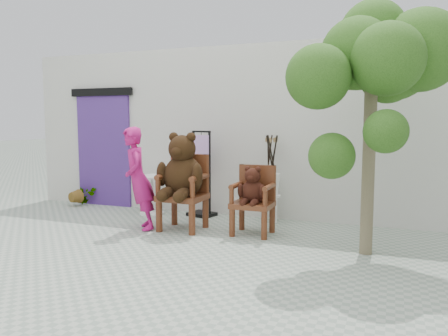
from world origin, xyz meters
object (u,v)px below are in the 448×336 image
(chair_small, at_px, (253,193))
(person, at_px, (139,179))
(stool_bucket, at_px, (271,184))
(cafe_table, at_px, (152,190))
(display_stand, at_px, (201,183))
(tree, at_px, (381,62))
(chair_big, at_px, (183,176))

(chair_small, xyz_separation_m, person, (-1.73, -0.39, 0.18))
(stool_bucket, bearing_deg, cafe_table, -174.79)
(chair_small, xyz_separation_m, display_stand, (-1.24, 0.87, -0.03))
(person, height_order, tree, tree)
(cafe_table, bearing_deg, chair_small, -17.59)
(cafe_table, relative_size, tree, 0.22)
(tree, bearing_deg, cafe_table, 165.04)
(stool_bucket, xyz_separation_m, tree, (1.70, -1.23, 1.75))
(stool_bucket, height_order, tree, tree)
(chair_small, height_order, person, person)
(display_stand, xyz_separation_m, tree, (2.97, -1.23, 1.81))
(chair_big, height_order, tree, tree)
(person, height_order, display_stand, person)
(display_stand, distance_m, stool_bucket, 1.27)
(chair_small, bearing_deg, stool_bucket, 87.98)
(chair_small, bearing_deg, person, -167.25)
(person, bearing_deg, cafe_table, 163.25)
(stool_bucket, distance_m, tree, 2.74)
(chair_big, height_order, display_stand, display_stand)
(display_stand, bearing_deg, cafe_table, -152.88)
(person, distance_m, cafe_table, 1.20)
(chair_big, height_order, stool_bucket, chair_big)
(chair_big, xyz_separation_m, display_stand, (-0.14, 1.01, -0.26))
(chair_big, relative_size, cafe_table, 2.15)
(chair_small, relative_size, tree, 0.32)
(cafe_table, relative_size, stool_bucket, 0.48)
(cafe_table, bearing_deg, chair_big, -38.19)
(chair_big, relative_size, person, 0.95)
(person, relative_size, cafe_table, 2.25)
(chair_small, relative_size, person, 0.64)
(chair_small, relative_size, cafe_table, 1.45)
(tree, bearing_deg, person, -179.45)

